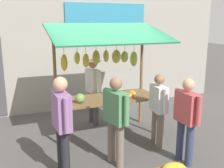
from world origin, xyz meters
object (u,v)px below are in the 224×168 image
Objects in this scene: shopper_in_grey_tee at (187,116)px; shopper_with_shopping_bag at (62,120)px; shopper_with_ponytail at (158,106)px; shopper_in_striped_shirt at (116,115)px; market_stall at (106,67)px; vendor_with_sunhat at (93,86)px.

shopper_with_shopping_bag is at bearing 77.75° from shopper_in_grey_tee.
shopper_in_striped_shirt is at bearing 115.02° from shopper_with_ponytail.
market_stall is 1.42m from shopper_with_ponytail.
market_stall is at bearing -45.95° from shopper_with_shopping_bag.
shopper_in_grey_tee is at bearing -121.78° from shopper_in_striped_shirt.
shopper_with_shopping_bag is (0.95, 0.02, 0.06)m from shopper_in_striped_shirt.
shopper_with_ponytail is 1.16m from shopper_in_striped_shirt.
shopper_with_shopping_bag is (2.04, 0.39, 0.13)m from shopper_with_ponytail.
shopper_in_striped_shirt reaches higher than shopper_in_grey_tee.
shopper_with_shopping_bag reaches higher than shopper_in_striped_shirt.
market_stall is 1.58× the size of shopper_in_grey_tee.
shopper_in_grey_tee is at bearing -103.03° from shopper_with_shopping_bag.
market_stall is at bearing 1.42° from vendor_with_sunhat.
shopper_in_striped_shirt is (0.24, 2.05, -0.04)m from vendor_with_sunhat.
shopper_with_shopping_bag is at bearing 106.91° from shopper_with_ponytail.
shopper_in_grey_tee is (-0.96, 2.45, -0.07)m from vendor_with_sunhat.
shopper_in_grey_tee is at bearing 116.27° from market_stall.
shopper_in_striped_shirt is 0.95m from shopper_with_shopping_bag.
shopper_with_ponytail is 0.79m from shopper_in_grey_tee.
shopper_with_ponytail is at bearing 127.82° from market_stall.
market_stall is at bearing 43.80° from shopper_with_ponytail.
shopper_with_ponytail is at bearing 5.65° from shopper_in_grey_tee.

